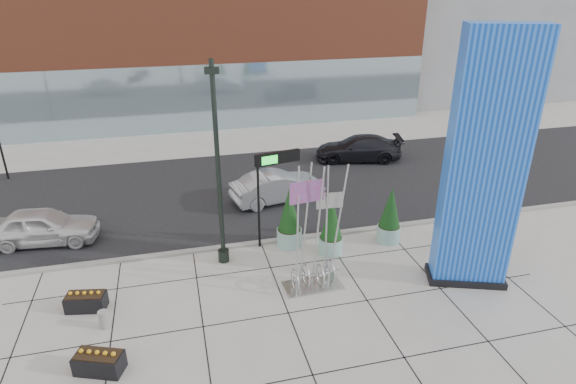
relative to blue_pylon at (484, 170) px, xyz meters
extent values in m
plane|color=#9E9991|center=(-8.25, 0.66, -4.64)|extent=(160.00, 160.00, 0.00)
cube|color=black|center=(-8.25, 10.66, -4.63)|extent=(80.00, 12.00, 0.02)
cube|color=gray|center=(-8.25, 4.66, -4.58)|extent=(80.00, 0.30, 0.12)
cube|color=brown|center=(-7.25, 27.66, 0.86)|extent=(34.00, 10.00, 11.00)
cube|color=#8CA5B2|center=(-7.25, 22.86, -2.14)|extent=(34.00, 0.60, 5.00)
cube|color=#0C42BD|center=(0.00, 0.00, 0.16)|extent=(2.87, 1.90, 9.60)
cube|color=black|center=(0.00, 0.00, -4.51)|extent=(3.14, 2.18, 0.27)
cylinder|color=black|center=(-9.03, 3.66, -0.49)|extent=(0.19, 0.19, 8.29)
cylinder|color=black|center=(-9.03, 3.66, -4.38)|extent=(0.46, 0.46, 0.52)
cube|color=black|center=(-9.03, 3.66, 3.24)|extent=(0.56, 0.34, 0.23)
cube|color=#B2B5B7|center=(-5.93, 1.02, -4.61)|extent=(2.26, 1.21, 0.06)
cylinder|color=#B2B5B7|center=(-6.64, 0.82, -2.12)|extent=(0.07, 0.07, 5.03)
cylinder|color=#B2B5B7|center=(-6.23, 1.17, -2.12)|extent=(0.07, 0.07, 5.03)
cylinder|color=#B2B5B7|center=(-5.83, 0.92, -2.12)|extent=(0.07, 0.07, 5.03)
cylinder|color=#B2B5B7|center=(-5.38, 1.22, -2.12)|extent=(0.07, 0.07, 5.03)
cylinder|color=#B2B5B7|center=(-5.13, 0.77, -2.12)|extent=(0.07, 0.07, 5.03)
torus|color=#B2B5B7|center=(-6.69, 0.92, -4.16)|extent=(0.11, 0.92, 0.92)
torus|color=#B2B5B7|center=(-6.18, 1.12, -4.16)|extent=(0.11, 0.92, 0.92)
torus|color=#B2B5B7|center=(-5.68, 0.92, -4.16)|extent=(0.11, 0.92, 0.92)
torus|color=#B2B5B7|center=(-5.18, 1.12, -4.16)|extent=(0.11, 0.92, 0.92)
cube|color=red|center=(-6.23, 1.02, -0.61)|extent=(1.31, 0.22, 0.81)
cube|color=#B2B5B7|center=(-5.33, 1.12, -1.12)|extent=(1.01, 0.11, 0.60)
cylinder|color=gray|center=(-13.49, 0.46, -4.32)|extent=(0.33, 0.33, 0.65)
cylinder|color=black|center=(-7.35, 4.46, -2.53)|extent=(0.10, 0.10, 4.22)
cube|color=black|center=(-6.44, 4.46, -0.62)|extent=(2.00, 0.58, 0.50)
cube|color=#19D833|center=(-6.85, 4.35, -0.62)|extent=(0.69, 0.16, 0.35)
cylinder|color=#89B9AE|center=(-1.63, 3.56, -4.27)|extent=(1.04, 1.04, 0.73)
cylinder|color=black|center=(-1.63, 3.56, -3.91)|extent=(0.96, 0.96, 0.06)
cone|color=black|center=(-1.63, 3.56, -2.97)|extent=(0.94, 0.94, 1.88)
cylinder|color=#89B9AE|center=(-4.47, 3.23, -4.28)|extent=(1.04, 1.04, 0.73)
cylinder|color=black|center=(-4.47, 3.23, -3.91)|extent=(0.95, 0.95, 0.06)
cone|color=black|center=(-4.47, 3.23, -2.98)|extent=(0.93, 0.93, 1.86)
cylinder|color=#89B9AE|center=(-6.05, 4.26, -4.25)|extent=(1.10, 1.10, 0.77)
cylinder|color=black|center=(-6.05, 4.26, -3.87)|extent=(1.02, 1.02, 0.07)
cone|color=black|center=(-6.05, 4.26, -2.87)|extent=(0.99, 0.99, 1.99)
cube|color=black|center=(-14.20, 1.66, -4.35)|extent=(1.47, 0.93, 0.59)
cube|color=black|center=(-14.20, 1.66, -4.03)|extent=(1.36, 0.82, 0.06)
cube|color=black|center=(-13.43, -1.60, -4.34)|extent=(1.58, 1.18, 0.61)
cube|color=black|center=(-13.43, -1.60, -4.01)|extent=(1.45, 1.05, 0.06)
imported|color=silver|center=(-16.59, 7.14, -3.84)|extent=(4.88, 2.38, 1.60)
imported|color=#9A9DA2|center=(-5.53, 8.88, -3.83)|extent=(5.14, 2.70, 1.61)
imported|color=black|center=(0.93, 13.67, -3.85)|extent=(5.81, 3.39, 1.58)
cylinder|color=black|center=(-20.25, 15.66, -3.04)|extent=(0.12, 0.12, 3.20)
camera|label=1|loc=(-10.61, -13.71, 6.28)|focal=30.00mm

